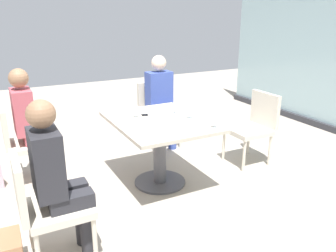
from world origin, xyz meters
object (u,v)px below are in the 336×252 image
(chair_front_left, at_px, (22,139))
(wine_glass_3, at_px, (135,106))
(coffee_cup, at_px, (151,117))
(chair_near_window, at_px, (254,124))
(wine_glass_0, at_px, (176,102))
(person_far_left, at_px, (161,97))
(wine_glass_1, at_px, (190,107))
(chair_far_left, at_px, (158,110))
(person_front_right, at_px, (57,174))
(chair_front_right, at_px, (44,203))
(cell_phone_on_table, at_px, (148,115))
(person_front_left, at_px, (30,120))
(dining_table_main, at_px, (160,137))
(wine_glass_2, at_px, (215,115))

(chair_front_left, height_order, wine_glass_3, wine_glass_3)
(wine_glass_3, xyz_separation_m, coffee_cup, (0.18, 0.10, -0.09))
(chair_near_window, bearing_deg, wine_glass_0, -98.46)
(person_far_left, bearing_deg, wine_glass_3, -41.02)
(wine_glass_1, bearing_deg, coffee_cup, -105.65)
(chair_front_left, relative_size, chair_near_window, 1.00)
(chair_far_left, distance_m, wine_glass_0, 1.05)
(chair_far_left, bearing_deg, wine_glass_3, -37.48)
(person_front_right, bearing_deg, wine_glass_1, 113.25)
(person_front_right, relative_size, wine_glass_0, 6.81)
(chair_near_window, bearing_deg, chair_far_left, -144.71)
(chair_front_right, height_order, person_front_right, person_front_right)
(wine_glass_1, relative_size, cell_phone_on_table, 1.28)
(cell_phone_on_table, bearing_deg, chair_front_left, -97.45)
(chair_front_left, distance_m, person_front_left, 0.23)
(dining_table_main, height_order, person_far_left, person_far_left)
(wine_glass_3, bearing_deg, person_front_right, -47.06)
(wine_glass_0, distance_m, wine_glass_1, 0.25)
(chair_near_window, bearing_deg, person_far_left, -141.87)
(person_front_right, distance_m, wine_glass_0, 1.73)
(chair_front_left, xyz_separation_m, wine_glass_3, (0.55, 1.11, 0.37))
(dining_table_main, xyz_separation_m, person_front_right, (0.74, -1.19, 0.15))
(person_front_right, relative_size, wine_glass_2, 6.81)
(wine_glass_3, bearing_deg, chair_front_left, -116.33)
(chair_front_left, relative_size, chair_front_right, 1.00)
(chair_front_right, bearing_deg, chair_near_window, 105.91)
(chair_front_right, bearing_deg, cell_phone_on_table, 127.23)
(person_front_left, xyz_separation_m, wine_glass_1, (0.84, 1.50, 0.16))
(chair_far_left, bearing_deg, person_far_left, -0.00)
(person_front_right, distance_m, wine_glass_1, 1.65)
(chair_front_right, xyz_separation_m, wine_glass_1, (-0.65, 1.61, 0.37))
(wine_glass_3, bearing_deg, chair_near_window, 82.68)
(chair_far_left, bearing_deg, cell_phone_on_table, -31.58)
(person_front_left, bearing_deg, wine_glass_0, 68.12)
(wine_glass_0, bearing_deg, cell_phone_on_table, -103.36)
(chair_far_left, relative_size, wine_glass_2, 4.70)
(chair_front_left, distance_m, cell_phone_on_table, 1.39)
(wine_glass_1, xyz_separation_m, wine_glass_3, (-0.29, -0.50, 0.00))
(dining_table_main, bearing_deg, wine_glass_0, 119.13)
(wine_glass_3, bearing_deg, chair_front_right, -50.00)
(dining_table_main, distance_m, wine_glass_1, 0.45)
(coffee_cup, bearing_deg, cell_phone_on_table, 164.92)
(wine_glass_0, bearing_deg, chair_far_left, 165.87)
(chair_far_left, height_order, wine_glass_0, wine_glass_0)
(chair_front_left, bearing_deg, chair_front_right, 0.00)
(chair_near_window, relative_size, cell_phone_on_table, 6.04)
(chair_front_left, bearing_deg, cell_phone_on_table, 67.89)
(chair_far_left, xyz_separation_m, person_front_right, (1.85, -1.71, 0.20))
(wine_glass_3, height_order, coffee_cup, wine_glass_3)
(person_front_left, distance_m, wine_glass_1, 1.73)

